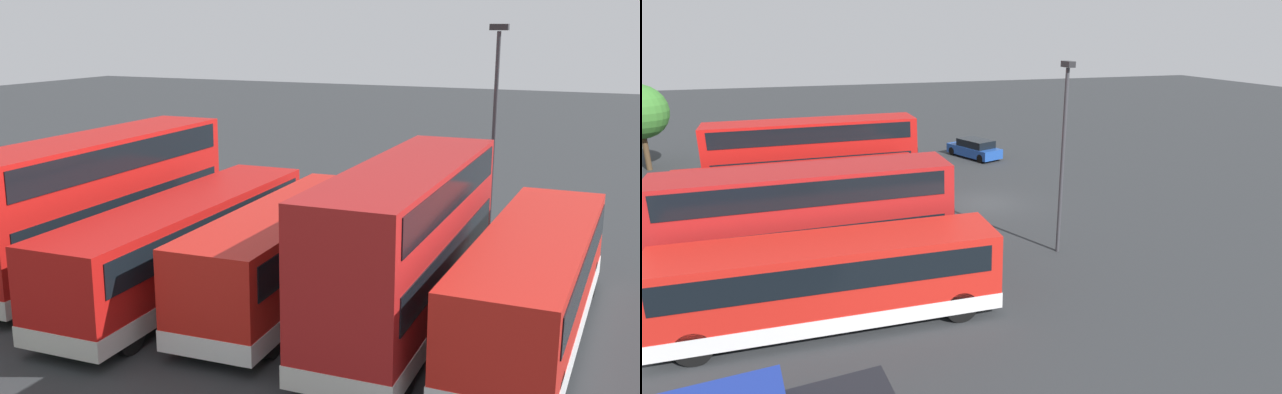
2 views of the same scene
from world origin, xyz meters
TOP-DOWN VIEW (x-y plane):
  - ground_plane at (0.00, 0.00)m, footprint 140.00×140.00m
  - bus_single_deck_near_end at (-10.60, 9.14)m, footprint 2.61×11.06m
  - bus_double_decker_second at (-7.28, 9.64)m, footprint 2.89×10.78m
  - bus_single_deck_third at (-3.53, 9.42)m, footprint 3.10×10.27m
  - bus_single_deck_fourth at (-0.17, 9.87)m, footprint 3.03×11.92m
  - bus_double_decker_fifth at (3.82, 8.99)m, footprint 2.97×11.63m
  - bus_single_deck_sixth at (7.25, 9.03)m, footprint 2.88×10.26m
  - bus_single_deck_seventh at (10.97, 9.17)m, footprint 3.16×11.28m
  - car_hatchback_silver at (10.76, -3.01)m, footprint 4.87×3.38m
  - lamp_post_tall at (-7.38, -0.77)m, footprint 0.70×0.30m

SIDE VIEW (x-z plane):
  - ground_plane at x=0.00m, z-range 0.00..0.00m
  - car_hatchback_silver at x=10.76m, z-range -0.01..1.42m
  - bus_single_deck_third at x=-3.53m, z-range 0.14..3.09m
  - bus_single_deck_sixth at x=7.25m, z-range 0.14..3.09m
  - bus_single_deck_near_end at x=-10.60m, z-range 0.15..3.10m
  - bus_single_deck_seventh at x=10.97m, z-range 0.15..3.10m
  - bus_single_deck_fourth at x=-0.17m, z-range 0.15..3.10m
  - bus_double_decker_second at x=-7.28m, z-range 0.17..4.72m
  - bus_double_decker_fifth at x=3.82m, z-range 0.17..4.72m
  - lamp_post_tall at x=-7.38m, z-range 0.68..8.89m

